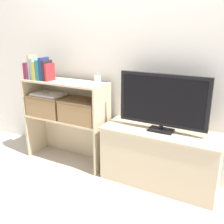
# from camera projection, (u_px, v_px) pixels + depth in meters

# --- Properties ---
(ground_plane) EXTENTS (16.00, 16.00, 0.00)m
(ground_plane) POSITION_uv_depth(u_px,v_px,m) (104.00, 179.00, 2.58)
(ground_plane) COLOR #BCB2A3
(wall_back) EXTENTS (10.00, 0.05, 2.40)m
(wall_back) POSITION_uv_depth(u_px,v_px,m) (124.00, 51.00, 2.56)
(wall_back) COLOR silver
(wall_back) RESTS_ON ground_plane
(tv_stand) EXTENTS (1.08, 0.40, 0.54)m
(tv_stand) POSITION_uv_depth(u_px,v_px,m) (159.00, 157.00, 2.43)
(tv_stand) COLOR #CCB793
(tv_stand) RESTS_ON ground_plane
(tv) EXTENTS (0.79, 0.14, 0.51)m
(tv) POSITION_uv_depth(u_px,v_px,m) (163.00, 101.00, 2.27)
(tv) COLOR black
(tv) RESTS_ON tv_stand
(bookshelf_lower_tier) EXTENTS (0.92, 0.33, 0.50)m
(bookshelf_lower_tier) POSITION_uv_depth(u_px,v_px,m) (71.00, 131.00, 2.93)
(bookshelf_lower_tier) COLOR #CCB793
(bookshelf_lower_tier) RESTS_ON ground_plane
(bookshelf_upper_tier) EXTENTS (0.92, 0.33, 0.40)m
(bookshelf_upper_tier) POSITION_uv_depth(u_px,v_px,m) (69.00, 93.00, 2.79)
(bookshelf_upper_tier) COLOR #CCB793
(bookshelf_upper_tier) RESTS_ON bookshelf_lower_tier
(book_maroon) EXTENTS (0.03, 0.15, 0.17)m
(book_maroon) POSITION_uv_depth(u_px,v_px,m) (29.00, 70.00, 2.80)
(book_maroon) COLOR maroon
(book_maroon) RESTS_ON bookshelf_upper_tier
(book_plum) EXTENTS (0.02, 0.14, 0.17)m
(book_plum) POSITION_uv_depth(u_px,v_px,m) (31.00, 70.00, 2.79)
(book_plum) COLOR #6B2D66
(book_plum) RESTS_ON bookshelf_upper_tier
(book_tan) EXTENTS (0.02, 0.13, 0.25)m
(book_tan) POSITION_uv_depth(u_px,v_px,m) (33.00, 67.00, 2.77)
(book_tan) COLOR tan
(book_tan) RESTS_ON bookshelf_upper_tier
(book_skyblue) EXTENTS (0.03, 0.12, 0.22)m
(book_skyblue) POSITION_uv_depth(u_px,v_px,m) (35.00, 69.00, 2.76)
(book_skyblue) COLOR #709ECC
(book_skyblue) RESTS_ON bookshelf_upper_tier
(book_mustard) EXTENTS (0.04, 0.15, 0.19)m
(book_mustard) POSITION_uv_depth(u_px,v_px,m) (38.00, 70.00, 2.74)
(book_mustard) COLOR gold
(book_mustard) RESTS_ON bookshelf_upper_tier
(book_teal) EXTENTS (0.04, 0.14, 0.21)m
(book_teal) POSITION_uv_depth(u_px,v_px,m) (41.00, 70.00, 2.72)
(book_teal) COLOR #1E7075
(book_teal) RESTS_ON bookshelf_upper_tier
(book_navy) EXTENTS (0.04, 0.13, 0.24)m
(book_navy) POSITION_uv_depth(u_px,v_px,m) (44.00, 69.00, 2.70)
(book_navy) COLOR navy
(book_navy) RESTS_ON bookshelf_upper_tier
(book_charcoal) EXTENTS (0.04, 0.13, 0.21)m
(book_charcoal) POSITION_uv_depth(u_px,v_px,m) (47.00, 70.00, 2.68)
(book_charcoal) COLOR #232328
(book_charcoal) RESTS_ON bookshelf_upper_tier
(book_crimson) EXTENTS (0.02, 0.14, 0.18)m
(book_crimson) POSITION_uv_depth(u_px,v_px,m) (50.00, 72.00, 2.67)
(book_crimson) COLOR #B22328
(book_crimson) RESTS_ON bookshelf_upper_tier
(baby_monitor) EXTENTS (0.05, 0.04, 0.12)m
(baby_monitor) POSITION_uv_depth(u_px,v_px,m) (97.00, 80.00, 2.50)
(baby_monitor) COLOR white
(baby_monitor) RESTS_ON bookshelf_upper_tier
(storage_basket_left) EXTENTS (0.42, 0.30, 0.22)m
(storage_basket_left) POSITION_uv_depth(u_px,v_px,m) (49.00, 104.00, 2.87)
(storage_basket_left) COLOR #937047
(storage_basket_left) RESTS_ON bookshelf_lower_tier
(storage_basket_right) EXTENTS (0.42, 0.30, 0.22)m
(storage_basket_right) POSITION_uv_depth(u_px,v_px,m) (82.00, 110.00, 2.67)
(storage_basket_right) COLOR #937047
(storage_basket_right) RESTS_ON bookshelf_lower_tier
(laptop) EXTENTS (0.34, 0.23, 0.02)m
(laptop) POSITION_uv_depth(u_px,v_px,m) (48.00, 94.00, 2.83)
(laptop) COLOR white
(laptop) RESTS_ON storage_basket_left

